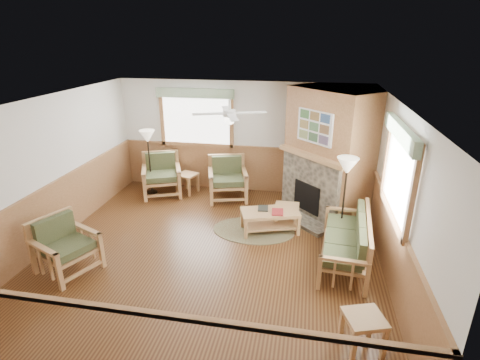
% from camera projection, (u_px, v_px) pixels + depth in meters
% --- Properties ---
extents(floor, '(6.00, 6.00, 0.01)m').
position_uv_depth(floor, '(212.00, 251.00, 6.84)').
color(floor, '#4F2E16').
rests_on(floor, ground).
extents(ceiling, '(6.00, 6.00, 0.01)m').
position_uv_depth(ceiling, '(207.00, 102.00, 5.86)').
color(ceiling, white).
rests_on(ceiling, floor).
extents(wall_back, '(6.00, 0.02, 2.70)m').
position_uv_depth(wall_back, '(241.00, 138.00, 9.10)').
color(wall_back, silver).
rests_on(wall_back, floor).
extents(wall_front, '(6.00, 0.02, 2.70)m').
position_uv_depth(wall_front, '(129.00, 295.00, 3.60)').
color(wall_front, silver).
rests_on(wall_front, floor).
extents(wall_left, '(0.02, 6.00, 2.70)m').
position_uv_depth(wall_left, '(51.00, 171.00, 6.86)').
color(wall_left, silver).
rests_on(wall_left, floor).
extents(wall_right, '(0.02, 6.00, 2.70)m').
position_uv_depth(wall_right, '(395.00, 195.00, 5.84)').
color(wall_right, silver).
rests_on(wall_right, floor).
extents(wainscot, '(6.00, 6.00, 1.10)m').
position_uv_depth(wainscot, '(211.00, 224.00, 6.64)').
color(wainscot, '#95653D').
rests_on(wainscot, floor).
extents(fireplace, '(3.11, 3.11, 2.70)m').
position_uv_depth(fireplace, '(329.00, 154.00, 7.88)').
color(fireplace, '#95653D').
rests_on(fireplace, floor).
extents(window_back, '(1.90, 0.16, 1.50)m').
position_uv_depth(window_back, '(195.00, 87.00, 8.82)').
color(window_back, white).
rests_on(window_back, wall_back).
extents(window_right, '(0.16, 1.90, 1.50)m').
position_uv_depth(window_right, '(408.00, 123.00, 5.24)').
color(window_right, white).
rests_on(window_right, wall_right).
extents(ceiling_fan, '(1.59, 1.59, 0.36)m').
position_uv_depth(ceiling_fan, '(230.00, 102.00, 6.10)').
color(ceiling_fan, white).
rests_on(ceiling_fan, ceiling).
extents(sofa, '(1.92, 0.93, 0.85)m').
position_uv_depth(sofa, '(345.00, 240.00, 6.38)').
color(sofa, tan).
rests_on(sofa, floor).
extents(armchair_back_left, '(1.16, 1.16, 0.99)m').
position_uv_depth(armchair_back_left, '(162.00, 175.00, 9.11)').
color(armchair_back_left, tan).
rests_on(armchair_back_left, floor).
extents(armchair_back_right, '(1.09, 1.09, 0.99)m').
position_uv_depth(armchair_back_right, '(228.00, 179.00, 8.87)').
color(armchair_back_right, tan).
rests_on(armchair_back_right, floor).
extents(armchair_left, '(1.09, 1.09, 0.93)m').
position_uv_depth(armchair_left, '(66.00, 246.00, 6.11)').
color(armchair_left, tan).
rests_on(armchair_left, floor).
extents(coffee_table, '(1.24, 0.88, 0.45)m').
position_uv_depth(coffee_table, '(270.00, 221.00, 7.44)').
color(coffee_table, tan).
rests_on(coffee_table, floor).
extents(end_table_chairs, '(0.56, 0.55, 0.50)m').
position_uv_depth(end_table_chairs, '(187.00, 183.00, 9.27)').
color(end_table_chairs, tan).
rests_on(end_table_chairs, floor).
extents(end_table_sofa, '(0.57, 0.56, 0.51)m').
position_uv_depth(end_table_sofa, '(362.00, 333.00, 4.61)').
color(end_table_sofa, tan).
rests_on(end_table_sofa, floor).
extents(footstool, '(0.49, 0.49, 0.42)m').
position_uv_depth(footstool, '(286.00, 215.00, 7.71)').
color(footstool, tan).
rests_on(footstool, floor).
extents(braided_rug, '(2.12, 2.12, 0.01)m').
position_uv_depth(braided_rug, '(253.00, 230.00, 7.54)').
color(braided_rug, brown).
rests_on(braided_rug, floor).
extents(floor_lamp_left, '(0.45, 0.45, 1.60)m').
position_uv_depth(floor_lamp_left, '(150.00, 162.00, 9.06)').
color(floor_lamp_left, black).
rests_on(floor_lamp_left, floor).
extents(floor_lamp_right, '(0.44, 0.44, 1.68)m').
position_uv_depth(floor_lamp_right, '(344.00, 201.00, 6.87)').
color(floor_lamp_right, black).
rests_on(floor_lamp_right, floor).
extents(book_red, '(0.24, 0.32, 0.03)m').
position_uv_depth(book_red, '(278.00, 211.00, 7.28)').
color(book_red, maroon).
rests_on(book_red, coffee_table).
extents(book_dark, '(0.23, 0.29, 0.03)m').
position_uv_depth(book_dark, '(263.00, 208.00, 7.44)').
color(book_dark, black).
rests_on(book_dark, coffee_table).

